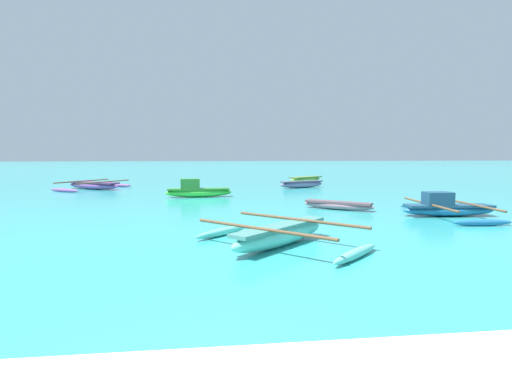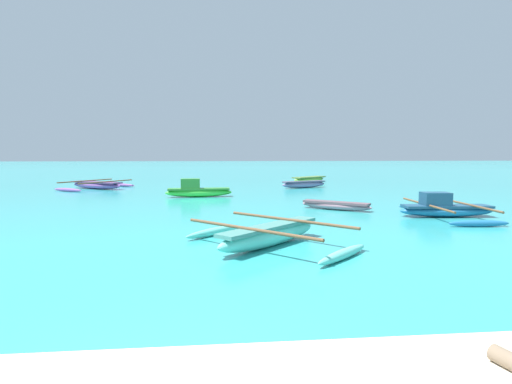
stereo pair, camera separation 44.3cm
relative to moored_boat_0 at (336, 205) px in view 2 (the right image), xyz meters
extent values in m
ellipsoid|color=gray|center=(0.00, 0.00, -0.02)|extent=(2.44, 2.03, 0.31)
cube|color=#634951|center=(0.00, 0.00, 0.09)|extent=(2.25, 1.88, 0.08)
ellipsoid|color=#64D4C5|center=(-3.20, -5.59, 0.06)|extent=(2.72, 2.70, 0.48)
cube|color=#448179|center=(-3.20, -5.59, 0.26)|extent=(2.52, 2.50, 0.08)
cylinder|color=brown|center=(-2.67, -5.07, 0.32)|extent=(2.59, 2.61, 0.07)
cylinder|color=brown|center=(-3.74, -6.12, 0.32)|extent=(2.59, 2.61, 0.07)
ellipsoid|color=#64D4C5|center=(-4.47, -4.31, -0.07)|extent=(1.47, 1.46, 0.20)
ellipsoid|color=#64D4C5|center=(-1.94, -6.87, -0.07)|extent=(1.47, 1.46, 0.20)
ellipsoid|color=#1E6395|center=(3.15, -1.98, 0.02)|extent=(3.13, 0.94, 0.39)
cube|color=navy|center=(3.15, -1.98, 0.17)|extent=(2.88, 0.90, 0.08)
cube|color=navy|center=(2.77, -1.95, 0.42)|extent=(0.91, 0.67, 0.42)
cylinder|color=brown|center=(3.84, -2.03, 0.23)|extent=(0.35, 3.71, 0.07)
cylinder|color=brown|center=(2.46, -1.93, 0.23)|extent=(0.35, 3.71, 0.07)
ellipsoid|color=#1E6395|center=(3.29, -0.13, -0.07)|extent=(1.75, 0.33, 0.20)
ellipsoid|color=#1E6395|center=(3.01, -3.83, -0.07)|extent=(1.75, 0.33, 0.20)
ellipsoid|color=green|center=(-5.28, 5.02, 0.04)|extent=(3.23, 0.84, 0.42)
cube|color=#307D2F|center=(-5.28, 5.02, 0.21)|extent=(2.97, 0.79, 0.08)
cube|color=#307D2F|center=(-5.68, 5.00, 0.48)|extent=(0.93, 0.59, 0.47)
ellipsoid|color=#834D97|center=(-11.57, 10.18, 0.04)|extent=(3.63, 2.71, 0.44)
cube|color=#553760|center=(-11.57, 10.18, 0.22)|extent=(3.36, 2.52, 0.08)
cylinder|color=brown|center=(-10.84, 9.71, 0.28)|extent=(2.19, 3.37, 0.07)
cylinder|color=brown|center=(-12.29, 10.64, 0.28)|extent=(2.19, 3.37, 0.07)
ellipsoid|color=#834D97|center=(-10.50, 11.84, -0.07)|extent=(1.95, 1.35, 0.20)
ellipsoid|color=#834D97|center=(-12.63, 8.51, -0.07)|extent=(1.95, 1.35, 0.20)
ellipsoid|color=#81BD47|center=(2.43, 14.75, 0.03)|extent=(3.15, 2.80, 0.40)
cube|color=#547533|center=(2.43, 14.75, 0.19)|extent=(2.92, 2.61, 0.08)
ellipsoid|color=slate|center=(0.91, 9.65, 0.04)|extent=(3.04, 1.58, 0.43)
cube|color=#504760|center=(0.91, 9.65, 0.21)|extent=(2.80, 1.47, 0.08)
camera|label=1|loc=(-4.82, -14.31, 1.88)|focal=28.00mm
camera|label=2|loc=(-4.38, -14.35, 1.88)|focal=28.00mm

